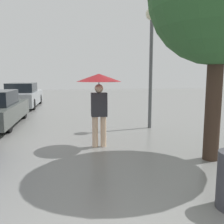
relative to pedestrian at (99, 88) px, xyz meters
name	(u,v)px	position (x,y,z in m)	size (l,w,h in m)	color
pedestrian	(99,88)	(0.00, 0.00, 0.00)	(1.07, 1.07, 1.78)	beige
parked_car_farthest	(23,96)	(-3.30, 8.56, -0.83)	(1.62, 4.60, 1.33)	#9EA3A8
street_lamp	(151,40)	(1.91, 1.95, 1.42)	(0.40, 0.40, 3.85)	#515456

